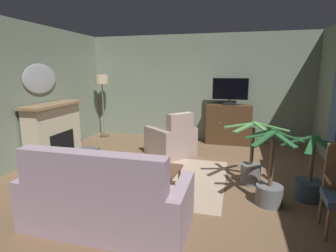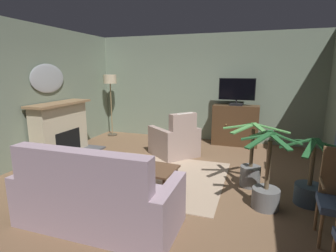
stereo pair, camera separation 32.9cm
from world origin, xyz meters
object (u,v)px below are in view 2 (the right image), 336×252
at_px(fireplace, 62,131).
at_px(sofa_floral, 96,200).
at_px(armchair_by_fireplace, 175,141).
at_px(potted_plant_small_fern_corner, 266,191).
at_px(tv_cabinet, 235,126).
at_px(potted_plant_leafy_by_curtain, 309,189).
at_px(television, 237,91).
at_px(tv_remote, 150,166).
at_px(wall_mirror_oval, 48,78).
at_px(coffee_table, 143,169).
at_px(potted_plant_tall_palm_by_window, 250,170).
at_px(cat, 104,162).
at_px(floor_lamp, 110,85).

bearing_deg(fireplace, sofa_floral, -42.94).
bearing_deg(armchair_by_fireplace, potted_plant_small_fern_corner, -43.94).
xyz_separation_m(tv_cabinet, potted_plant_leafy_by_curtain, (1.28, -2.85, -0.27)).
relative_size(television, potted_plant_leafy_by_curtain, 0.89).
bearing_deg(armchair_by_fireplace, tv_remote, -85.46).
distance_m(television, potted_plant_leafy_by_curtain, 3.28).
distance_m(potted_plant_small_fern_corner, potted_plant_leafy_by_curtain, 0.67).
bearing_deg(wall_mirror_oval, potted_plant_leafy_by_curtain, -7.96).
bearing_deg(tv_cabinet, sofa_floral, -106.78).
bearing_deg(coffee_table, tv_remote, 18.28).
xyz_separation_m(sofa_floral, potted_plant_leafy_by_curtain, (2.57, 1.44, -0.12)).
relative_size(potted_plant_tall_palm_by_window, potted_plant_leafy_by_curtain, 1.09).
bearing_deg(tv_remote, cat, -162.32).
xyz_separation_m(potted_plant_tall_palm_by_window, potted_plant_leafy_by_curtain, (0.82, -0.36, -0.06)).
relative_size(cat, floor_lamp, 0.40).
bearing_deg(potted_plant_small_fern_corner, floor_lamp, 144.28).
distance_m(fireplace, television, 4.25).
xyz_separation_m(fireplace, wall_mirror_oval, (-0.25, -0.00, 1.15)).
height_order(potted_plant_small_fern_corner, potted_plant_leafy_by_curtain, potted_plant_small_fern_corner).
distance_m(tv_cabinet, potted_plant_tall_palm_by_window, 2.54).
bearing_deg(sofa_floral, cat, 119.96).
bearing_deg(tv_cabinet, fireplace, -149.54).
height_order(sofa_floral, potted_plant_small_fern_corner, potted_plant_small_fern_corner).
bearing_deg(potted_plant_tall_palm_by_window, fireplace, 174.91).
xyz_separation_m(fireplace, television, (3.62, 2.07, 0.82)).
bearing_deg(sofa_floral, television, 73.02).
height_order(wall_mirror_oval, coffee_table, wall_mirror_oval).
distance_m(wall_mirror_oval, potted_plant_leafy_by_curtain, 5.40).
relative_size(sofa_floral, potted_plant_leafy_by_curtain, 2.01).
bearing_deg(cat, tv_remote, -27.38).
relative_size(wall_mirror_oval, potted_plant_small_fern_corner, 0.88).
relative_size(fireplace, cat, 2.23).
bearing_deg(tv_remote, tv_cabinet, 116.72).
bearing_deg(television, tv_remote, -108.63).
bearing_deg(tv_cabinet, wall_mirror_oval, -151.17).
relative_size(wall_mirror_oval, armchair_by_fireplace, 0.80).
bearing_deg(wall_mirror_oval, sofa_floral, -40.06).
xyz_separation_m(wall_mirror_oval, tv_cabinet, (3.87, 2.13, -1.23)).
relative_size(tv_cabinet, television, 1.29).
bearing_deg(sofa_floral, potted_plant_tall_palm_by_window, 45.74).
relative_size(tv_remote, potted_plant_tall_palm_by_window, 0.16).
bearing_deg(sofa_floral, armchair_by_fireplace, 88.13).
relative_size(tv_remote, floor_lamp, 0.10).
bearing_deg(wall_mirror_oval, cat, -14.22).
bearing_deg(sofa_floral, tv_cabinet, 73.22).
bearing_deg(floor_lamp, fireplace, -93.10).
bearing_deg(potted_plant_small_fern_corner, sofa_floral, -150.27).
relative_size(sofa_floral, potted_plant_tall_palm_by_window, 1.85).
xyz_separation_m(tv_remote, potted_plant_leafy_by_curtain, (2.33, 0.33, -0.20)).
bearing_deg(tv_remote, wall_mirror_oval, -155.35).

